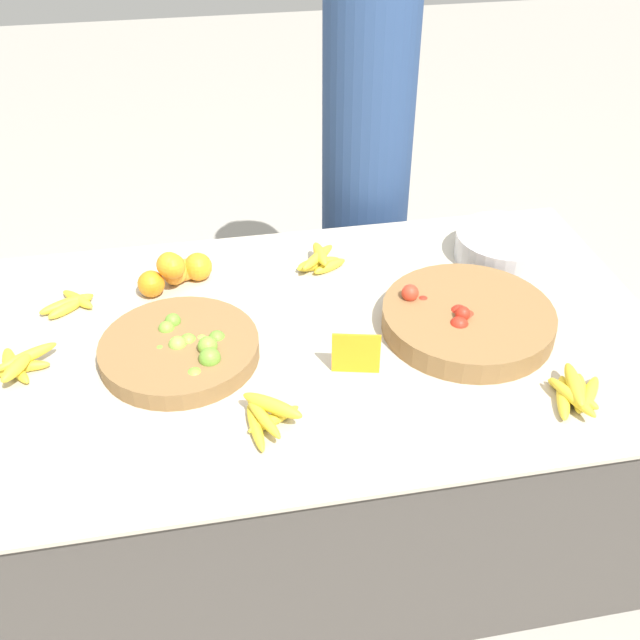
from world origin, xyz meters
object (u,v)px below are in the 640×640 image
metal_bowl (505,246)px  vendor_person (366,173)px  tomato_basket (467,319)px  price_sign (356,353)px  lime_bowl (181,349)px

metal_bowl → vendor_person: bearing=119.9°
tomato_basket → vendor_person: (-0.07, 0.86, 0.03)m
metal_bowl → price_sign: size_ratio=2.56×
metal_bowl → vendor_person: vendor_person is taller
tomato_basket → vendor_person: size_ratio=0.28×
tomato_basket → price_sign: size_ratio=3.90×
price_sign → vendor_person: 1.02m
lime_bowl → tomato_basket: bearing=-1.3°
tomato_basket → metal_bowl: 0.40m
lime_bowl → tomato_basket: 0.76m
metal_bowl → price_sign: bearing=-142.1°
tomato_basket → metal_bowl: (0.24, 0.33, 0.01)m
tomato_basket → vendor_person: bearing=94.7°
lime_bowl → vendor_person: 1.09m
price_sign → metal_bowl: bearing=51.7°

